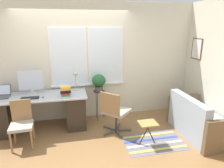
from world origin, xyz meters
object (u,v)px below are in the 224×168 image
at_px(desk_chair_wooden, 22,123).
at_px(folding_stool, 148,125).
at_px(mouse, 43,97).
at_px(potted_plant, 99,82).
at_px(plant_stand, 99,95).
at_px(monitor, 31,82).
at_px(desk_lamp, 75,76).
at_px(book_stack, 66,91).
at_px(couch_loveseat, 198,122).
at_px(office_chair_swivel, 114,111).
at_px(laptop, 1,95).
at_px(keyboard, 30,98).

relative_size(desk_chair_wooden, folding_stool, 1.88).
distance_m(mouse, potted_plant, 1.26).
xyz_separation_m(desk_chair_wooden, plant_stand, (1.56, 0.77, 0.16)).
distance_m(monitor, desk_lamp, 0.93).
relative_size(desk_lamp, plant_stand, 0.60).
xyz_separation_m(mouse, book_stack, (0.45, 0.03, 0.08)).
bearing_deg(mouse, monitor, 130.30).
xyz_separation_m(couch_loveseat, potted_plant, (-1.86, 1.15, 0.65)).
bearing_deg(office_chair_swivel, mouse, 31.52).
distance_m(desk_chair_wooden, couch_loveseat, 3.44).
bearing_deg(office_chair_swivel, potted_plant, -28.47).
xyz_separation_m(book_stack, office_chair_swivel, (0.95, -0.39, -0.37)).
distance_m(laptop, monitor, 0.64).
bearing_deg(folding_stool, couch_loveseat, 5.56).
distance_m(laptop, folding_stool, 3.01).
bearing_deg(mouse, desk_chair_wooden, -131.80).
bearing_deg(desk_chair_wooden, potted_plant, 22.70).
distance_m(monitor, mouse, 0.46).
relative_size(keyboard, potted_plant, 0.88).
xyz_separation_m(book_stack, folding_stool, (1.46, -0.93, -0.47)).
relative_size(book_stack, office_chair_swivel, 0.25).
bearing_deg(laptop, folding_stool, -22.37).
xyz_separation_m(couch_loveseat, folding_stool, (-1.14, -0.11, 0.11)).
height_order(book_stack, desk_chair_wooden, book_stack).
bearing_deg(monitor, folding_stool, -28.78).
bearing_deg(book_stack, plant_stand, 23.78).
xyz_separation_m(laptop, folding_stool, (2.75, -1.13, -0.42)).
bearing_deg(mouse, potted_plant, 16.87).
bearing_deg(desk_chair_wooden, monitor, 76.81).
xyz_separation_m(keyboard, potted_plant, (1.45, 0.35, 0.16)).
bearing_deg(keyboard, desk_chair_wooden, -105.11).
distance_m(mouse, desk_chair_wooden, 0.64).
height_order(laptop, office_chair_swivel, laptop).
distance_m(potted_plant, folding_stool, 1.55).
bearing_deg(desk_lamp, monitor, -174.43).
bearing_deg(monitor, office_chair_swivel, -21.24).
height_order(desk_lamp, book_stack, desk_lamp).
xyz_separation_m(desk_chair_wooden, folding_stool, (2.28, -0.49, -0.06)).
relative_size(desk_chair_wooden, office_chair_swivel, 0.93).
xyz_separation_m(office_chair_swivel, plant_stand, (-0.20, 0.71, 0.12)).
distance_m(couch_loveseat, folding_stool, 1.15).
relative_size(laptop, monitor, 0.67).
xyz_separation_m(laptop, office_chair_swivel, (2.24, -0.59, -0.32)).
xyz_separation_m(monitor, mouse, (0.25, -0.29, -0.25)).
bearing_deg(desk_lamp, mouse, -150.77).
distance_m(laptop, keyboard, 0.63).
bearing_deg(office_chair_swivel, desk_lamp, 0.27).
bearing_deg(folding_stool, potted_plant, 119.60).
xyz_separation_m(book_stack, potted_plant, (0.75, 0.33, 0.07)).
height_order(mouse, desk_lamp, desk_lamp).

